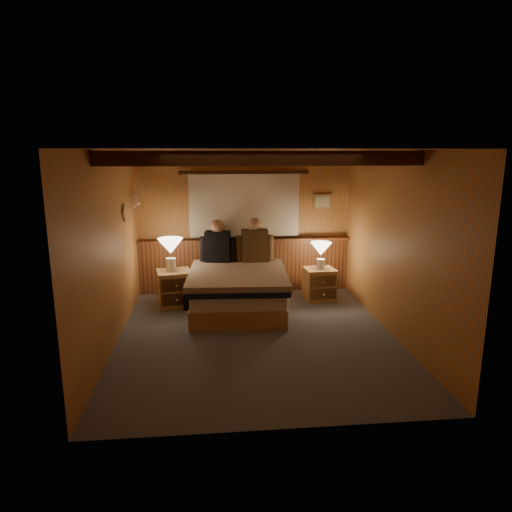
{
  "coord_description": "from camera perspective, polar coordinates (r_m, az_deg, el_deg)",
  "views": [
    {
      "loc": [
        -0.57,
        -5.62,
        2.37
      ],
      "look_at": [
        0.03,
        0.4,
        0.99
      ],
      "focal_mm": 32.0,
      "sensor_mm": 36.0,
      "label": 1
    }
  ],
  "objects": [
    {
      "name": "person_left",
      "position": [
        7.43,
        -4.81,
        1.46
      ],
      "size": [
        0.58,
        0.29,
        0.71
      ],
      "rotation": [
        0.0,
        0.0,
        -0.16
      ],
      "color": "black",
      "rests_on": "bed"
    },
    {
      "name": "bed",
      "position": [
        7.0,
        -2.29,
        -4.17
      ],
      "size": [
        1.54,
        1.92,
        0.63
      ],
      "rotation": [
        0.0,
        0.0,
        -0.06
      ],
      "color": "#AC7949",
      "rests_on": "floor"
    },
    {
      "name": "wall_back",
      "position": [
        7.83,
        -1.48,
        4.2
      ],
      "size": [
        3.6,
        0.0,
        3.6
      ],
      "primitive_type": "plane",
      "rotation": [
        1.57,
        0.0,
        0.0
      ],
      "color": "#D3964B",
      "rests_on": "floor"
    },
    {
      "name": "wainscot",
      "position": [
        7.91,
        -1.42,
        -0.99
      ],
      "size": [
        3.6,
        0.23,
        0.94
      ],
      "color": "brown",
      "rests_on": "wall_back"
    },
    {
      "name": "wall_front",
      "position": [
        3.76,
        3.34,
        -5.37
      ],
      "size": [
        3.6,
        0.0,
        3.6
      ],
      "primitive_type": "plane",
      "rotation": [
        -1.57,
        0.0,
        0.0
      ],
      "color": "#D3964B",
      "rests_on": "floor"
    },
    {
      "name": "coat_rail",
      "position": [
        7.32,
        -14.83,
        6.87
      ],
      "size": [
        0.05,
        0.55,
        0.24
      ],
      "color": "white",
      "rests_on": "wall_left"
    },
    {
      "name": "wall_right",
      "position": [
        6.21,
        16.83,
        1.39
      ],
      "size": [
        0.0,
        4.2,
        4.2
      ],
      "primitive_type": "plane",
      "rotation": [
        1.57,
        0.0,
        -1.57
      ],
      "color": "#D3964B",
      "rests_on": "floor"
    },
    {
      "name": "ceiling_beams",
      "position": [
        5.8,
        -0.07,
        12.21
      ],
      "size": [
        3.6,
        1.65,
        0.16
      ],
      "color": "#3F210F",
      "rests_on": "ceiling"
    },
    {
      "name": "framed_print",
      "position": [
        7.98,
        8.3,
        6.77
      ],
      "size": [
        0.3,
        0.04,
        0.25
      ],
      "color": "tan",
      "rests_on": "wall_back"
    },
    {
      "name": "nightstand_right",
      "position": [
        7.57,
        7.94,
        -3.5
      ],
      "size": [
        0.51,
        0.46,
        0.52
      ],
      "rotation": [
        0.0,
        0.0,
        0.07
      ],
      "color": "#AC7949",
      "rests_on": "floor"
    },
    {
      "name": "person_right",
      "position": [
        7.42,
        -0.16,
        1.61
      ],
      "size": [
        0.61,
        0.24,
        0.75
      ],
      "rotation": [
        0.0,
        0.0,
        -0.0
      ],
      "color": "#4F391F",
      "rests_on": "bed"
    },
    {
      "name": "nightstand_left",
      "position": [
        7.31,
        -10.13,
        -4.0
      ],
      "size": [
        0.59,
        0.55,
        0.57
      ],
      "rotation": [
        0.0,
        0.0,
        0.19
      ],
      "color": "#AC7949",
      "rests_on": "floor"
    },
    {
      "name": "curtain_window",
      "position": [
        7.72,
        -1.46,
        6.48
      ],
      "size": [
        2.18,
        0.09,
        1.11
      ],
      "color": "#3F210F",
      "rests_on": "wall_back"
    },
    {
      "name": "ceiling",
      "position": [
        5.65,
        0.08,
        13.1
      ],
      "size": [
        4.2,
        4.2,
        0.0
      ],
      "primitive_type": "plane",
      "rotation": [
        3.14,
        0.0,
        0.0
      ],
      "color": "#C18248",
      "rests_on": "wall_back"
    },
    {
      "name": "duffel_bag",
      "position": [
        7.26,
        -7.31,
        -5.1
      ],
      "size": [
        0.55,
        0.42,
        0.35
      ],
      "rotation": [
        0.0,
        0.0,
        0.29
      ],
      "color": "black",
      "rests_on": "floor"
    },
    {
      "name": "lamp_right",
      "position": [
        7.4,
        8.12,
        0.7
      ],
      "size": [
        0.34,
        0.34,
        0.44
      ],
      "color": "white",
      "rests_on": "nightstand_right"
    },
    {
      "name": "floor",
      "position": [
        6.13,
        0.07,
        -9.95
      ],
      "size": [
        4.2,
        4.2,
        0.0
      ],
      "primitive_type": "plane",
      "color": "#474B55",
      "rests_on": "ground"
    },
    {
      "name": "wall_left",
      "position": [
        5.87,
        -17.68,
        0.7
      ],
      "size": [
        0.0,
        4.2,
        4.2
      ],
      "primitive_type": "plane",
      "rotation": [
        1.57,
        0.0,
        1.57
      ],
      "color": "#D3964B",
      "rests_on": "floor"
    },
    {
      "name": "lamp_left",
      "position": [
        7.2,
        -10.64,
        0.99
      ],
      "size": [
        0.39,
        0.39,
        0.51
      ],
      "color": "white",
      "rests_on": "nightstand_left"
    }
  ]
}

